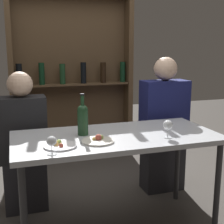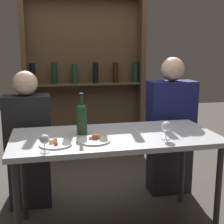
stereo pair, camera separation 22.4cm
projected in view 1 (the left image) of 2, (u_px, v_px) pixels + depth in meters
The scene contains 9 objects.
dining_table at pixel (116, 143), 2.30m from camera, with size 1.50×0.71×0.76m.
wine_rack_wall at pixel (72, 68), 3.77m from camera, with size 1.48×0.21×2.26m.
wine_bottle at pixel (83, 118), 2.26m from camera, with size 0.08×0.08×0.31m.
wine_glass_0 at pixel (52, 142), 1.85m from camera, with size 0.06×0.06×0.11m.
wine_glass_1 at pixel (168, 126), 2.19m from camera, with size 0.07×0.07×0.13m.
food_plate_0 at pixel (60, 145), 2.01m from camera, with size 0.22×0.22×0.04m.
food_plate_1 at pixel (98, 140), 2.12m from camera, with size 0.22×0.22×0.05m.
seated_person_left at pixel (24, 147), 2.63m from camera, with size 0.39×0.22×1.20m.
seated_person_right at pixel (163, 129), 3.01m from camera, with size 0.44×0.22×1.30m.
Camera 1 is at (-0.71, -2.09, 1.39)m, focal length 50.00 mm.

